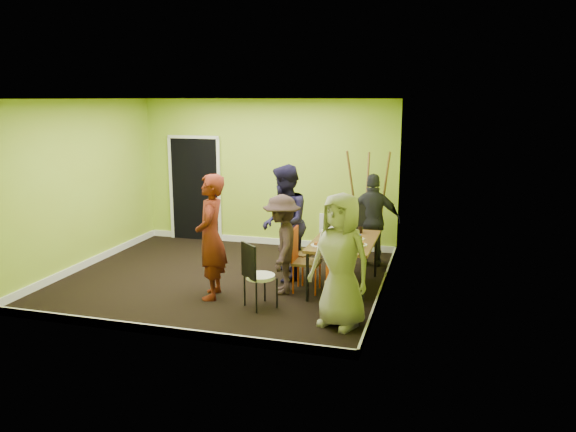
# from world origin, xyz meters

# --- Properties ---
(ground) EXTENTS (5.00, 5.00, 0.00)m
(ground) POSITION_xyz_m (0.00, 0.00, 0.00)
(ground) COLOR black
(ground) RESTS_ON ground
(room_walls) EXTENTS (5.04, 4.54, 2.82)m
(room_walls) POSITION_xyz_m (-0.02, 0.04, 0.99)
(room_walls) COLOR #A0BD30
(room_walls) RESTS_ON ground
(dining_table) EXTENTS (0.90, 1.50, 0.75)m
(dining_table) POSITION_xyz_m (1.91, 0.06, 0.70)
(dining_table) COLOR black
(dining_table) RESTS_ON ground
(chair_left_far) EXTENTS (0.53, 0.53, 0.99)m
(chair_left_far) POSITION_xyz_m (1.12, 0.25, 0.55)
(chair_left_far) COLOR #E74E15
(chair_left_far) RESTS_ON ground
(chair_left_near) EXTENTS (0.41, 0.40, 0.95)m
(chair_left_near) POSITION_xyz_m (1.32, -0.21, 0.53)
(chair_left_near) COLOR #E74E15
(chair_left_near) RESTS_ON ground
(chair_back_end) EXTENTS (0.48, 0.56, 1.07)m
(chair_back_end) POSITION_xyz_m (2.05, 1.25, 0.75)
(chair_back_end) COLOR #E74E15
(chair_back_end) RESTS_ON ground
(chair_front_end) EXTENTS (0.43, 0.44, 0.88)m
(chair_front_end) POSITION_xyz_m (2.06, -1.11, 0.49)
(chair_front_end) COLOR #E74E15
(chair_front_end) RESTS_ON ground
(chair_bentwood) EXTENTS (0.50, 0.50, 0.92)m
(chair_bentwood) POSITION_xyz_m (0.91, -1.06, 0.51)
(chair_bentwood) COLOR black
(chair_bentwood) RESTS_ON ground
(easel) EXTENTS (0.77, 0.73, 1.93)m
(easel) POSITION_xyz_m (2.01, 1.77, 0.95)
(easel) COLOR brown
(easel) RESTS_ON ground
(plate_near_left) EXTENTS (0.23, 0.23, 0.01)m
(plate_near_left) POSITION_xyz_m (1.61, 0.43, 0.76)
(plate_near_left) COLOR white
(plate_near_left) RESTS_ON dining_table
(plate_near_right) EXTENTS (0.24, 0.24, 0.01)m
(plate_near_right) POSITION_xyz_m (1.62, -0.36, 0.76)
(plate_near_right) COLOR white
(plate_near_right) RESTS_ON dining_table
(plate_far_back) EXTENTS (0.21, 0.21, 0.01)m
(plate_far_back) POSITION_xyz_m (1.85, 0.67, 0.76)
(plate_far_back) COLOR white
(plate_far_back) RESTS_ON dining_table
(plate_far_front) EXTENTS (0.21, 0.21, 0.01)m
(plate_far_front) POSITION_xyz_m (1.88, -0.49, 0.76)
(plate_far_front) COLOR white
(plate_far_front) RESTS_ON dining_table
(plate_wall_back) EXTENTS (0.21, 0.21, 0.01)m
(plate_wall_back) POSITION_xyz_m (2.09, 0.15, 0.76)
(plate_wall_back) COLOR white
(plate_wall_back) RESTS_ON dining_table
(plate_wall_front) EXTENTS (0.23, 0.23, 0.01)m
(plate_wall_front) POSITION_xyz_m (2.17, -0.18, 0.76)
(plate_wall_front) COLOR white
(plate_wall_front) RESTS_ON dining_table
(thermos) EXTENTS (0.06, 0.06, 0.21)m
(thermos) POSITION_xyz_m (1.87, 0.03, 0.86)
(thermos) COLOR white
(thermos) RESTS_ON dining_table
(blue_bottle) EXTENTS (0.07, 0.07, 0.19)m
(blue_bottle) POSITION_xyz_m (2.18, -0.31, 0.84)
(blue_bottle) COLOR #182FB6
(blue_bottle) RESTS_ON dining_table
(orange_bottle) EXTENTS (0.04, 0.04, 0.08)m
(orange_bottle) POSITION_xyz_m (1.81, 0.32, 0.79)
(orange_bottle) COLOR #E74E15
(orange_bottle) RESTS_ON dining_table
(glass_mid) EXTENTS (0.06, 0.06, 0.10)m
(glass_mid) POSITION_xyz_m (1.76, 0.30, 0.80)
(glass_mid) COLOR black
(glass_mid) RESTS_ON dining_table
(glass_back) EXTENTS (0.07, 0.07, 0.10)m
(glass_back) POSITION_xyz_m (2.07, 0.56, 0.80)
(glass_back) COLOR black
(glass_back) RESTS_ON dining_table
(glass_front) EXTENTS (0.07, 0.07, 0.09)m
(glass_front) POSITION_xyz_m (1.98, -0.34, 0.80)
(glass_front) COLOR black
(glass_front) RESTS_ON dining_table
(cup_a) EXTENTS (0.11, 0.11, 0.09)m
(cup_a) POSITION_xyz_m (1.81, -0.13, 0.79)
(cup_a) COLOR white
(cup_a) RESTS_ON dining_table
(cup_b) EXTENTS (0.11, 0.11, 0.10)m
(cup_b) POSITION_xyz_m (2.02, 0.14, 0.80)
(cup_b) COLOR white
(cup_b) RESTS_ON dining_table
(person_standing) EXTENTS (0.57, 0.74, 1.78)m
(person_standing) POSITION_xyz_m (0.16, -0.82, 0.89)
(person_standing) COLOR #581A0F
(person_standing) RESTS_ON ground
(person_left_far) EXTENTS (0.91, 1.04, 1.81)m
(person_left_far) POSITION_xyz_m (0.93, 0.26, 0.91)
(person_left_far) COLOR black
(person_left_far) RESTS_ON ground
(person_left_near) EXTENTS (0.76, 1.05, 1.46)m
(person_left_near) POSITION_xyz_m (1.07, -0.37, 0.73)
(person_left_near) COLOR #2E1F1E
(person_left_near) RESTS_ON ground
(person_back_end) EXTENTS (0.97, 0.52, 1.58)m
(person_back_end) POSITION_xyz_m (2.16, 1.36, 0.79)
(person_back_end) COLOR black
(person_back_end) RESTS_ON ground
(person_front_end) EXTENTS (0.97, 0.80, 1.70)m
(person_front_end) POSITION_xyz_m (2.11, -1.33, 0.85)
(person_front_end) COLOR gray
(person_front_end) RESTS_ON ground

